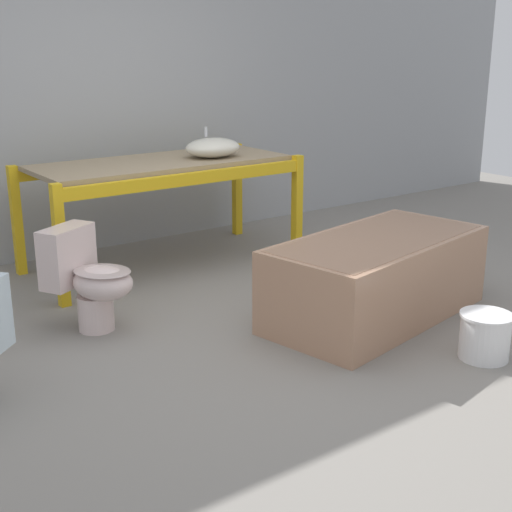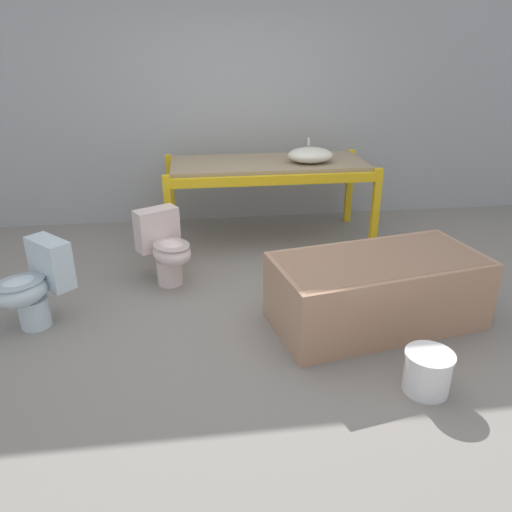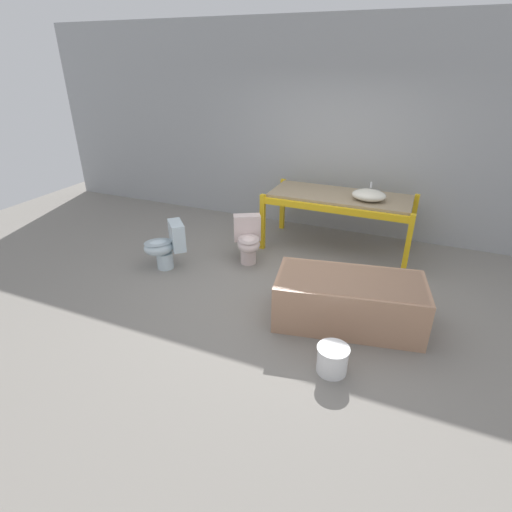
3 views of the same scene
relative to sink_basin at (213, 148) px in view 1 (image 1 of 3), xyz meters
The scene contains 7 objects.
ground_plane 1.78m from the sink_basin, 117.87° to the right, with size 12.00×12.00×0.00m, color gray.
warehouse_wall_rear 1.33m from the sink_basin, 128.30° to the left, with size 10.80×0.08×3.20m.
shelving_rack 0.47m from the sink_basin, 164.87° to the left, with size 2.13×0.95×0.85m.
sink_basin is the anchor object (origin of this frame).
bathtub_main 1.84m from the sink_basin, 85.49° to the right, with size 1.67×1.03×0.54m.
toilet_near 1.78m from the sink_basin, 150.70° to the right, with size 0.56×0.64×0.65m.
bucket_white 2.69m from the sink_basin, 86.22° to the right, with size 0.30×0.30×0.27m.
Camera 1 is at (-2.39, -3.47, 1.74)m, focal length 50.00 mm.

